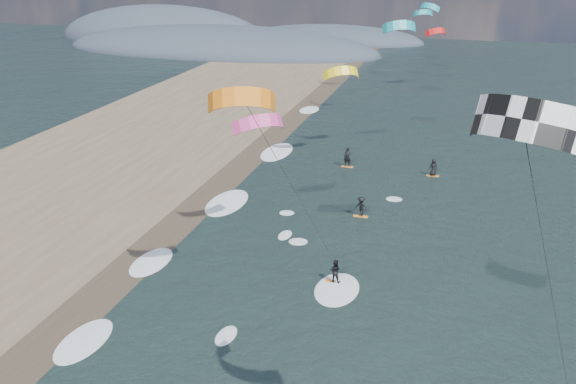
# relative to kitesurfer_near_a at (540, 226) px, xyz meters

# --- Properties ---
(wet_sand_strip) EXTENTS (3.00, 240.00, 0.00)m
(wet_sand_strip) POSITION_rel_kitesurfer_near_a_xyz_m (-21.86, 10.55, -11.74)
(wet_sand_strip) COLOR #382D23
(wet_sand_strip) RESTS_ON ground
(coastal_hills) EXTENTS (80.00, 41.00, 15.00)m
(coastal_hills) POSITION_rel_kitesurfer_near_a_xyz_m (-54.70, 108.41, -11.75)
(coastal_hills) COLOR #3D4756
(coastal_hills) RESTS_ON ground
(kitesurfer_near_a) EXTENTS (7.65, 8.93, 15.98)m
(kitesurfer_near_a) POSITION_rel_kitesurfer_near_a_xyz_m (0.00, 0.00, 0.00)
(kitesurfer_near_a) COLOR orange
(kitesurfer_near_a) RESTS_ON ground
(kitesurfer_near_b) EXTENTS (6.84, 8.55, 13.55)m
(kitesurfer_near_b) POSITION_rel_kitesurfer_near_a_xyz_m (-11.16, 12.02, -3.45)
(kitesurfer_near_b) COLOR orange
(kitesurfer_near_b) RESTS_ON ground
(far_kitesurfers) EXTENTS (8.89, 11.96, 1.85)m
(far_kitesurfers) POSITION_rel_kitesurfer_near_a_xyz_m (-8.67, 32.77, -10.92)
(far_kitesurfers) COLOR orange
(far_kitesurfers) RESTS_ON ground
(bg_kite_field) EXTENTS (10.92, 74.05, 8.08)m
(bg_kite_field) POSITION_rel_kitesurfer_near_a_xyz_m (-10.79, 57.58, -0.73)
(bg_kite_field) COLOR black
(bg_kite_field) RESTS_ON ground
(shoreline_surf) EXTENTS (2.40, 79.40, 0.11)m
(shoreline_surf) POSITION_rel_kitesurfer_near_a_xyz_m (-20.66, 15.30, -11.75)
(shoreline_surf) COLOR white
(shoreline_surf) RESTS_ON ground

